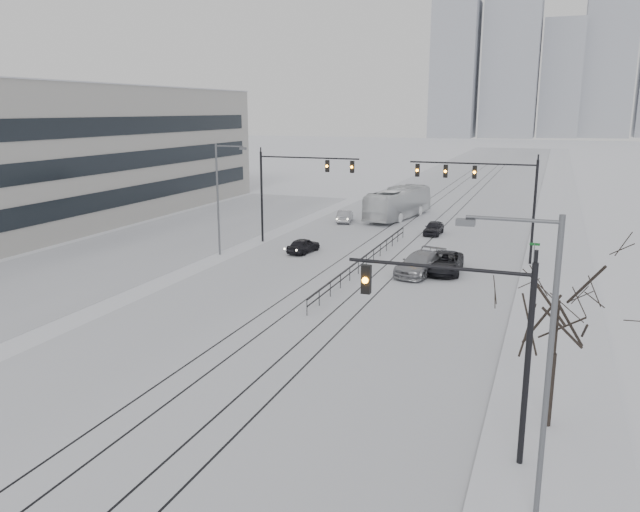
{
  "coord_description": "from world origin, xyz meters",
  "views": [
    {
      "loc": [
        12.73,
        -13.72,
        11.58
      ],
      "look_at": [
        0.18,
        19.65,
        3.2
      ],
      "focal_mm": 35.0,
      "sensor_mm": 36.0,
      "label": 1
    }
  ],
  "objects_px": {
    "traffic_mast_near": "(477,331)",
    "sedan_sb_outer": "(345,216)",
    "sedan_sb_inner": "(303,246)",
    "bare_tree": "(557,314)",
    "box_truck": "(398,203)",
    "sedan_nb_far": "(434,228)",
    "sedan_nb_front": "(444,263)",
    "sedan_nb_right": "(420,264)"
  },
  "relations": [
    {
      "from": "traffic_mast_near",
      "to": "bare_tree",
      "type": "relative_size",
      "value": 1.15
    },
    {
      "from": "bare_tree",
      "to": "sedan_sb_outer",
      "type": "xyz_separation_m",
      "value": [
        -20.83,
        38.87,
        -3.85
      ]
    },
    {
      "from": "sedan_sb_inner",
      "to": "sedan_sb_outer",
      "type": "relative_size",
      "value": 0.94
    },
    {
      "from": "sedan_sb_outer",
      "to": "box_truck",
      "type": "bearing_deg",
      "value": -148.58
    },
    {
      "from": "bare_tree",
      "to": "sedan_sb_outer",
      "type": "relative_size",
      "value": 1.57
    },
    {
      "from": "traffic_mast_near",
      "to": "box_truck",
      "type": "bearing_deg",
      "value": 106.56
    },
    {
      "from": "box_truck",
      "to": "sedan_nb_far",
      "type": "bearing_deg",
      "value": 135.57
    },
    {
      "from": "sedan_nb_far",
      "to": "box_truck",
      "type": "bearing_deg",
      "value": 125.73
    },
    {
      "from": "bare_tree",
      "to": "sedan_sb_inner",
      "type": "distance_m",
      "value": 31.15
    },
    {
      "from": "box_truck",
      "to": "sedan_sb_inner",
      "type": "bearing_deg",
      "value": 90.76
    },
    {
      "from": "bare_tree",
      "to": "box_truck",
      "type": "xyz_separation_m",
      "value": [
        -16.14,
        43.16,
        -2.83
      ]
    },
    {
      "from": "sedan_sb_inner",
      "to": "sedan_nb_right",
      "type": "relative_size",
      "value": 0.67
    },
    {
      "from": "traffic_mast_near",
      "to": "sedan_sb_inner",
      "type": "height_order",
      "value": "traffic_mast_near"
    },
    {
      "from": "sedan_sb_outer",
      "to": "sedan_nb_far",
      "type": "xyz_separation_m",
      "value": [
        10.0,
        -3.33,
        -0.01
      ]
    },
    {
      "from": "sedan_nb_far",
      "to": "sedan_nb_front",
      "type": "bearing_deg",
      "value": -75.63
    },
    {
      "from": "sedan_nb_front",
      "to": "sedan_nb_right",
      "type": "xyz_separation_m",
      "value": [
        -1.54,
        -1.18,
        0.06
      ]
    },
    {
      "from": "sedan_nb_right",
      "to": "sedan_nb_far",
      "type": "relative_size",
      "value": 1.46
    },
    {
      "from": "traffic_mast_near",
      "to": "sedan_sb_inner",
      "type": "distance_m",
      "value": 32.18
    },
    {
      "from": "sedan_nb_front",
      "to": "box_truck",
      "type": "bearing_deg",
      "value": 109.05
    },
    {
      "from": "sedan_nb_front",
      "to": "sedan_nb_far",
      "type": "relative_size",
      "value": 1.42
    },
    {
      "from": "sedan_nb_far",
      "to": "box_truck",
      "type": "distance_m",
      "value": 9.34
    },
    {
      "from": "traffic_mast_near",
      "to": "bare_tree",
      "type": "height_order",
      "value": "traffic_mast_near"
    },
    {
      "from": "box_truck",
      "to": "sedan_nb_front",
      "type": "bearing_deg",
      "value": 122.6
    },
    {
      "from": "sedan_sb_outer",
      "to": "box_truck",
      "type": "xyz_separation_m",
      "value": [
        4.69,
        4.29,
        1.02
      ]
    },
    {
      "from": "sedan_sb_inner",
      "to": "sedan_nb_front",
      "type": "relative_size",
      "value": 0.69
    },
    {
      "from": "sedan_sb_inner",
      "to": "traffic_mast_near",
      "type": "bearing_deg",
      "value": 130.05
    },
    {
      "from": "traffic_mast_near",
      "to": "sedan_sb_outer",
      "type": "distance_m",
      "value": 45.91
    },
    {
      "from": "bare_tree",
      "to": "box_truck",
      "type": "bearing_deg",
      "value": 110.5
    },
    {
      "from": "sedan_nb_far",
      "to": "sedan_sb_outer",
      "type": "bearing_deg",
      "value": 162.44
    },
    {
      "from": "bare_tree",
      "to": "sedan_nb_far",
      "type": "distance_m",
      "value": 37.35
    },
    {
      "from": "traffic_mast_near",
      "to": "sedan_nb_far",
      "type": "relative_size",
      "value": 1.88
    },
    {
      "from": "sedan_sb_outer",
      "to": "box_truck",
      "type": "relative_size",
      "value": 0.33
    },
    {
      "from": "sedan_sb_outer",
      "to": "sedan_nb_front",
      "type": "distance_m",
      "value": 21.76
    },
    {
      "from": "traffic_mast_near",
      "to": "sedan_nb_far",
      "type": "xyz_separation_m",
      "value": [
        -8.42,
        38.54,
        -3.93
      ]
    },
    {
      "from": "traffic_mast_near",
      "to": "sedan_sb_outer",
      "type": "height_order",
      "value": "traffic_mast_near"
    },
    {
      "from": "sedan_sb_outer",
      "to": "sedan_sb_inner",
      "type": "bearing_deg",
      "value": 84.04
    },
    {
      "from": "sedan_sb_inner",
      "to": "sedan_nb_right",
      "type": "height_order",
      "value": "sedan_nb_right"
    },
    {
      "from": "traffic_mast_near",
      "to": "sedan_nb_front",
      "type": "xyz_separation_m",
      "value": [
        -5.08,
        24.67,
        -3.83
      ]
    },
    {
      "from": "sedan_sb_inner",
      "to": "sedan_nb_right",
      "type": "bearing_deg",
      "value": 169.21
    },
    {
      "from": "bare_tree",
      "to": "sedan_nb_right",
      "type": "distance_m",
      "value": 22.69
    },
    {
      "from": "sedan_nb_front",
      "to": "sedan_nb_far",
      "type": "height_order",
      "value": "sedan_nb_front"
    },
    {
      "from": "sedan_sb_inner",
      "to": "box_truck",
      "type": "bearing_deg",
      "value": -92.21
    }
  ]
}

